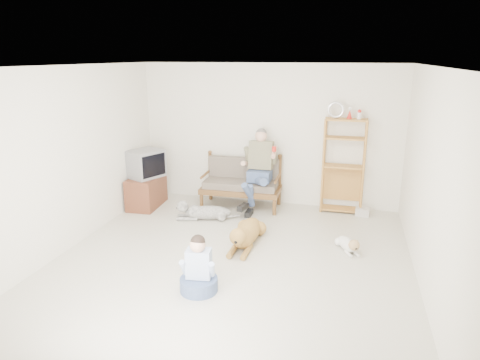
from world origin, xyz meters
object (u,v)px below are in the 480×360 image
(loveseat, at_px, (242,182))
(etagere, at_px, (343,165))
(golden_retriever, at_px, (246,234))
(tv_stand, at_px, (146,191))

(loveseat, relative_size, etagere, 0.74)
(etagere, height_order, golden_retriever, etagere)
(loveseat, xyz_separation_m, etagere, (1.88, 0.17, 0.41))
(loveseat, xyz_separation_m, golden_retriever, (0.50, -1.72, -0.31))
(loveseat, distance_m, golden_retriever, 1.82)
(golden_retriever, bearing_deg, etagere, 54.86)
(etagere, relative_size, golden_retriever, 1.41)
(tv_stand, bearing_deg, loveseat, 12.39)
(etagere, bearing_deg, tv_stand, -170.04)
(etagere, relative_size, tv_stand, 2.22)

